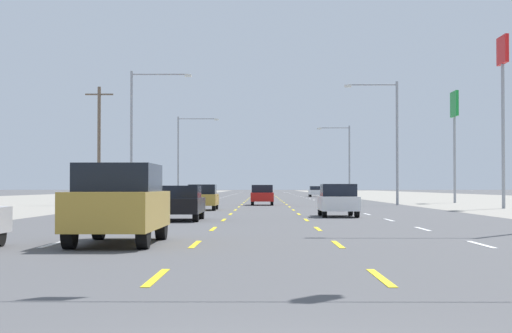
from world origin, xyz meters
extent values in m
plane|color=#4C4C4F|center=(0.00, 66.00, 0.00)|extent=(572.00, 572.00, 0.00)
cube|color=white|center=(-5.25, 14.50, 0.01)|extent=(0.14, 2.60, 0.01)
cube|color=white|center=(-5.25, 22.00, 0.01)|extent=(0.14, 2.60, 0.01)
cube|color=white|center=(-5.25, 29.50, 0.01)|extent=(0.14, 2.60, 0.01)
cube|color=white|center=(-5.25, 37.00, 0.01)|extent=(0.14, 2.60, 0.01)
cube|color=white|center=(-5.25, 44.50, 0.01)|extent=(0.14, 2.60, 0.01)
cube|color=white|center=(-5.25, 52.00, 0.01)|extent=(0.14, 2.60, 0.01)
cube|color=white|center=(-5.25, 59.50, 0.01)|extent=(0.14, 2.60, 0.01)
cube|color=white|center=(-5.25, 67.00, 0.01)|extent=(0.14, 2.60, 0.01)
cube|color=white|center=(-5.25, 74.50, 0.01)|extent=(0.14, 2.60, 0.01)
cube|color=white|center=(-5.25, 82.00, 0.01)|extent=(0.14, 2.60, 0.01)
cube|color=white|center=(-5.25, 89.50, 0.01)|extent=(0.14, 2.60, 0.01)
cube|color=white|center=(-5.25, 97.00, 0.01)|extent=(0.14, 2.60, 0.01)
cube|color=white|center=(-5.25, 104.50, 0.01)|extent=(0.14, 2.60, 0.01)
cube|color=white|center=(-5.25, 112.00, 0.01)|extent=(0.14, 2.60, 0.01)
cube|color=white|center=(-5.25, 119.50, 0.01)|extent=(0.14, 2.60, 0.01)
cube|color=white|center=(-5.25, 127.00, 0.01)|extent=(0.14, 2.60, 0.01)
cube|color=white|center=(-5.25, 134.50, 0.01)|extent=(0.14, 2.60, 0.01)
cube|color=white|center=(-5.25, 142.00, 0.01)|extent=(0.14, 2.60, 0.01)
cube|color=white|center=(-5.25, 149.50, 0.01)|extent=(0.14, 2.60, 0.01)
cube|color=white|center=(-5.25, 157.00, 0.01)|extent=(0.14, 2.60, 0.01)
cube|color=white|center=(-5.25, 164.50, 0.01)|extent=(0.14, 2.60, 0.01)
cube|color=white|center=(-5.25, 172.00, 0.01)|extent=(0.14, 2.60, 0.01)
cube|color=white|center=(-5.25, 179.50, 0.01)|extent=(0.14, 2.60, 0.01)
cube|color=white|center=(-5.25, 187.00, 0.01)|extent=(0.14, 2.60, 0.01)
cube|color=white|center=(-5.25, 194.50, 0.01)|extent=(0.14, 2.60, 0.01)
cube|color=white|center=(-5.25, 202.00, 0.01)|extent=(0.14, 2.60, 0.01)
cube|color=white|center=(-5.25, 209.50, 0.01)|extent=(0.14, 2.60, 0.01)
cube|color=white|center=(-5.25, 217.00, 0.01)|extent=(0.14, 2.60, 0.01)
cube|color=yellow|center=(-1.75, 7.00, 0.01)|extent=(0.14, 2.60, 0.01)
cube|color=yellow|center=(-1.75, 14.50, 0.01)|extent=(0.14, 2.60, 0.01)
cube|color=yellow|center=(-1.75, 22.00, 0.01)|extent=(0.14, 2.60, 0.01)
cube|color=yellow|center=(-1.75, 29.50, 0.01)|extent=(0.14, 2.60, 0.01)
cube|color=yellow|center=(-1.75, 37.00, 0.01)|extent=(0.14, 2.60, 0.01)
cube|color=yellow|center=(-1.75, 44.50, 0.01)|extent=(0.14, 2.60, 0.01)
cube|color=yellow|center=(-1.75, 52.00, 0.01)|extent=(0.14, 2.60, 0.01)
cube|color=yellow|center=(-1.75, 59.50, 0.01)|extent=(0.14, 2.60, 0.01)
cube|color=yellow|center=(-1.75, 67.00, 0.01)|extent=(0.14, 2.60, 0.01)
cube|color=yellow|center=(-1.75, 74.50, 0.01)|extent=(0.14, 2.60, 0.01)
cube|color=yellow|center=(-1.75, 82.00, 0.01)|extent=(0.14, 2.60, 0.01)
cube|color=yellow|center=(-1.75, 89.50, 0.01)|extent=(0.14, 2.60, 0.01)
cube|color=yellow|center=(-1.75, 97.00, 0.01)|extent=(0.14, 2.60, 0.01)
cube|color=yellow|center=(-1.75, 104.50, 0.01)|extent=(0.14, 2.60, 0.01)
cube|color=yellow|center=(-1.75, 112.00, 0.01)|extent=(0.14, 2.60, 0.01)
cube|color=yellow|center=(-1.75, 119.50, 0.01)|extent=(0.14, 2.60, 0.01)
cube|color=yellow|center=(-1.75, 127.00, 0.01)|extent=(0.14, 2.60, 0.01)
cube|color=yellow|center=(-1.75, 134.50, 0.01)|extent=(0.14, 2.60, 0.01)
cube|color=yellow|center=(-1.75, 142.00, 0.01)|extent=(0.14, 2.60, 0.01)
cube|color=yellow|center=(-1.75, 149.50, 0.01)|extent=(0.14, 2.60, 0.01)
cube|color=yellow|center=(-1.75, 157.00, 0.01)|extent=(0.14, 2.60, 0.01)
cube|color=yellow|center=(-1.75, 164.50, 0.01)|extent=(0.14, 2.60, 0.01)
cube|color=yellow|center=(-1.75, 172.00, 0.01)|extent=(0.14, 2.60, 0.01)
cube|color=yellow|center=(-1.75, 179.50, 0.01)|extent=(0.14, 2.60, 0.01)
cube|color=yellow|center=(-1.75, 187.00, 0.01)|extent=(0.14, 2.60, 0.01)
cube|color=yellow|center=(-1.75, 194.50, 0.01)|extent=(0.14, 2.60, 0.01)
cube|color=yellow|center=(-1.75, 202.00, 0.01)|extent=(0.14, 2.60, 0.01)
cube|color=yellow|center=(-1.75, 209.50, 0.01)|extent=(0.14, 2.60, 0.01)
cube|color=yellow|center=(-1.75, 217.00, 0.01)|extent=(0.14, 2.60, 0.01)
cube|color=yellow|center=(1.75, 7.00, 0.01)|extent=(0.14, 2.60, 0.01)
cube|color=yellow|center=(1.75, 14.50, 0.01)|extent=(0.14, 2.60, 0.01)
cube|color=yellow|center=(1.75, 22.00, 0.01)|extent=(0.14, 2.60, 0.01)
cube|color=yellow|center=(1.75, 29.50, 0.01)|extent=(0.14, 2.60, 0.01)
cube|color=yellow|center=(1.75, 37.00, 0.01)|extent=(0.14, 2.60, 0.01)
cube|color=yellow|center=(1.75, 44.50, 0.01)|extent=(0.14, 2.60, 0.01)
cube|color=yellow|center=(1.75, 52.00, 0.01)|extent=(0.14, 2.60, 0.01)
cube|color=yellow|center=(1.75, 59.50, 0.01)|extent=(0.14, 2.60, 0.01)
cube|color=yellow|center=(1.75, 67.00, 0.01)|extent=(0.14, 2.60, 0.01)
cube|color=yellow|center=(1.75, 74.50, 0.01)|extent=(0.14, 2.60, 0.01)
cube|color=yellow|center=(1.75, 82.00, 0.01)|extent=(0.14, 2.60, 0.01)
cube|color=yellow|center=(1.75, 89.50, 0.01)|extent=(0.14, 2.60, 0.01)
cube|color=yellow|center=(1.75, 97.00, 0.01)|extent=(0.14, 2.60, 0.01)
cube|color=yellow|center=(1.75, 104.50, 0.01)|extent=(0.14, 2.60, 0.01)
cube|color=yellow|center=(1.75, 112.00, 0.01)|extent=(0.14, 2.60, 0.01)
cube|color=yellow|center=(1.75, 119.50, 0.01)|extent=(0.14, 2.60, 0.01)
cube|color=yellow|center=(1.75, 127.00, 0.01)|extent=(0.14, 2.60, 0.01)
cube|color=yellow|center=(1.75, 134.50, 0.01)|extent=(0.14, 2.60, 0.01)
cube|color=yellow|center=(1.75, 142.00, 0.01)|extent=(0.14, 2.60, 0.01)
cube|color=yellow|center=(1.75, 149.50, 0.01)|extent=(0.14, 2.60, 0.01)
cube|color=yellow|center=(1.75, 157.00, 0.01)|extent=(0.14, 2.60, 0.01)
cube|color=yellow|center=(1.75, 164.50, 0.01)|extent=(0.14, 2.60, 0.01)
cube|color=yellow|center=(1.75, 172.00, 0.01)|extent=(0.14, 2.60, 0.01)
cube|color=yellow|center=(1.75, 179.50, 0.01)|extent=(0.14, 2.60, 0.01)
cube|color=yellow|center=(1.75, 187.00, 0.01)|extent=(0.14, 2.60, 0.01)
cube|color=yellow|center=(1.75, 194.50, 0.01)|extent=(0.14, 2.60, 0.01)
cube|color=yellow|center=(1.75, 202.00, 0.01)|extent=(0.14, 2.60, 0.01)
cube|color=yellow|center=(1.75, 209.50, 0.01)|extent=(0.14, 2.60, 0.01)
cube|color=yellow|center=(1.75, 217.00, 0.01)|extent=(0.14, 2.60, 0.01)
cube|color=white|center=(5.25, 14.50, 0.01)|extent=(0.14, 2.60, 0.01)
cube|color=white|center=(5.25, 22.00, 0.01)|extent=(0.14, 2.60, 0.01)
cube|color=white|center=(5.25, 29.50, 0.01)|extent=(0.14, 2.60, 0.01)
cube|color=white|center=(5.25, 37.00, 0.01)|extent=(0.14, 2.60, 0.01)
cube|color=white|center=(5.25, 44.50, 0.01)|extent=(0.14, 2.60, 0.01)
cube|color=white|center=(5.25, 52.00, 0.01)|extent=(0.14, 2.60, 0.01)
cube|color=white|center=(5.25, 59.50, 0.01)|extent=(0.14, 2.60, 0.01)
cube|color=white|center=(5.25, 67.00, 0.01)|extent=(0.14, 2.60, 0.01)
cube|color=white|center=(5.25, 74.50, 0.01)|extent=(0.14, 2.60, 0.01)
cube|color=white|center=(5.25, 82.00, 0.01)|extent=(0.14, 2.60, 0.01)
cube|color=white|center=(5.25, 89.50, 0.01)|extent=(0.14, 2.60, 0.01)
cube|color=white|center=(5.25, 97.00, 0.01)|extent=(0.14, 2.60, 0.01)
cube|color=white|center=(5.25, 104.50, 0.01)|extent=(0.14, 2.60, 0.01)
cube|color=white|center=(5.25, 112.00, 0.01)|extent=(0.14, 2.60, 0.01)
cube|color=white|center=(5.25, 119.50, 0.01)|extent=(0.14, 2.60, 0.01)
cube|color=white|center=(5.25, 127.00, 0.01)|extent=(0.14, 2.60, 0.01)
cube|color=white|center=(5.25, 134.50, 0.01)|extent=(0.14, 2.60, 0.01)
cube|color=white|center=(5.25, 142.00, 0.01)|extent=(0.14, 2.60, 0.01)
cube|color=white|center=(5.25, 149.50, 0.01)|extent=(0.14, 2.60, 0.01)
cube|color=white|center=(5.25, 157.00, 0.01)|extent=(0.14, 2.60, 0.01)
cube|color=white|center=(5.25, 164.50, 0.01)|extent=(0.14, 2.60, 0.01)
cube|color=white|center=(5.25, 172.00, 0.01)|extent=(0.14, 2.60, 0.01)
cube|color=white|center=(5.25, 179.50, 0.01)|extent=(0.14, 2.60, 0.01)
cube|color=white|center=(5.25, 187.00, 0.01)|extent=(0.14, 2.60, 0.01)
cube|color=white|center=(5.25, 194.50, 0.01)|extent=(0.14, 2.60, 0.01)
cube|color=white|center=(5.25, 202.00, 0.01)|extent=(0.14, 2.60, 0.01)
cube|color=white|center=(5.25, 209.50, 0.01)|extent=(0.14, 2.60, 0.01)
cube|color=white|center=(5.25, 217.00, 0.01)|extent=(0.14, 2.60, 0.01)
cube|color=#B28C33|center=(-3.65, 14.66, 0.84)|extent=(1.98, 4.90, 0.92)
cube|color=black|center=(-3.65, 14.61, 1.64)|extent=(1.82, 2.70, 0.68)
cylinder|color=black|center=(-4.49, 16.36, 0.38)|extent=(0.26, 0.76, 0.76)
cylinder|color=black|center=(-2.81, 16.36, 0.38)|extent=(0.26, 0.76, 0.76)
cylinder|color=black|center=(-4.49, 12.96, 0.38)|extent=(0.26, 0.76, 0.76)
cylinder|color=black|center=(-2.81, 12.96, 0.38)|extent=(0.26, 0.76, 0.76)
cube|color=black|center=(-3.55, 29.09, 0.63)|extent=(1.80, 4.50, 0.62)
cube|color=black|center=(-3.55, 28.99, 1.20)|extent=(1.62, 2.10, 0.52)
cylinder|color=black|center=(-4.32, 30.64, 0.32)|extent=(0.22, 0.64, 0.64)
cylinder|color=black|center=(-2.78, 30.64, 0.32)|extent=(0.22, 0.64, 0.64)
cylinder|color=black|center=(-4.32, 27.54, 0.32)|extent=(0.22, 0.64, 0.64)
cylinder|color=black|center=(-2.78, 27.54, 0.32)|extent=(0.22, 0.64, 0.64)
cube|color=white|center=(3.45, 33.60, 0.63)|extent=(1.72, 3.90, 0.66)
cube|color=black|center=(3.45, 33.35, 1.25)|extent=(1.58, 1.90, 0.58)
cylinder|color=black|center=(2.71, 35.00, 0.30)|extent=(0.20, 0.60, 0.60)
cylinder|color=black|center=(4.19, 35.00, 0.30)|extent=(0.20, 0.60, 0.60)
cylinder|color=black|center=(2.71, 32.20, 0.30)|extent=(0.20, 0.60, 0.60)
cylinder|color=black|center=(4.19, 32.20, 0.30)|extent=(0.20, 0.60, 0.60)
cube|color=#B28C33|center=(-3.71, 44.49, 0.63)|extent=(1.72, 3.90, 0.66)
cube|color=black|center=(-3.71, 44.24, 1.25)|extent=(1.58, 1.90, 0.58)
cylinder|color=black|center=(-4.45, 45.89, 0.30)|extent=(0.20, 0.60, 0.60)
cylinder|color=black|center=(-2.97, 45.89, 0.30)|extent=(0.20, 0.60, 0.60)
cylinder|color=black|center=(-4.45, 43.09, 0.30)|extent=(0.20, 0.60, 0.60)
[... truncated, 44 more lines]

